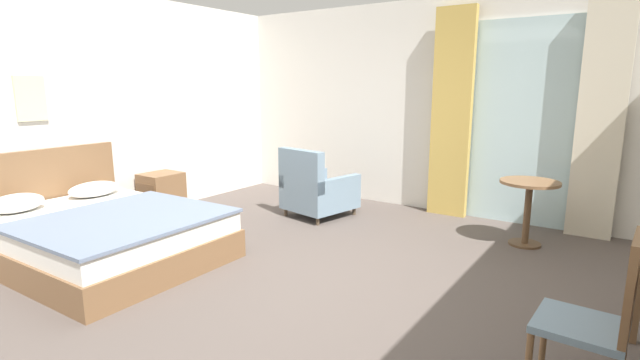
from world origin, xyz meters
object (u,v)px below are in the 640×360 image
at_px(armchair_by_window, 316,190).
at_px(framed_picture, 31,99).
at_px(nightstand, 162,194).
at_px(round_cafe_table, 529,199).
at_px(bed, 99,233).
at_px(desk_chair, 601,315).

bearing_deg(armchair_by_window, framed_picture, -128.65).
bearing_deg(nightstand, armchair_by_window, 32.39).
bearing_deg(round_cafe_table, bed, -140.44).
xyz_separation_m(bed, desk_chair, (4.15, 0.22, 0.27)).
relative_size(bed, framed_picture, 4.76).
relative_size(armchair_by_window, framed_picture, 1.95).
distance_m(round_cafe_table, framed_picture, 5.27).
xyz_separation_m(nightstand, armchair_by_window, (1.69, 1.07, 0.06)).
bearing_deg(armchair_by_window, round_cafe_table, 7.81).
distance_m(desk_chair, round_cafe_table, 2.66).
xyz_separation_m(desk_chair, armchair_by_window, (-3.27, 2.20, -0.19)).
xyz_separation_m(armchair_by_window, framed_picture, (-1.93, -2.41, 1.18)).
height_order(bed, framed_picture, framed_picture).
height_order(round_cafe_table, framed_picture, framed_picture).
bearing_deg(round_cafe_table, armchair_by_window, -172.19).
distance_m(desk_chair, framed_picture, 5.30).
height_order(desk_chair, framed_picture, framed_picture).
relative_size(round_cafe_table, framed_picture, 1.49).
relative_size(desk_chair, framed_picture, 2.08).
distance_m(nightstand, round_cafe_table, 4.38).
height_order(desk_chair, round_cafe_table, desk_chair).
distance_m(bed, nightstand, 1.57).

